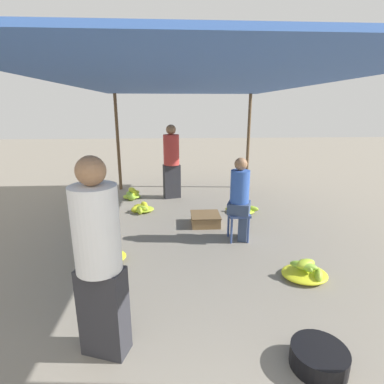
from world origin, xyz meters
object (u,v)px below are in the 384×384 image
at_px(basin_black, 319,358).
at_px(banana_pile_left_2, 142,208).
at_px(shopper_walking_mid, 172,161).
at_px(banana_pile_right_0, 306,271).
at_px(banana_pile_right_1, 242,209).
at_px(vendor_seated, 241,198).
at_px(banana_pile_left_1, 132,194).
at_px(crate_near, 205,219).
at_px(stool, 238,218).
at_px(vendor_foreground, 99,259).
at_px(banana_pile_left_0, 105,255).

distance_m(basin_black, banana_pile_left_2, 4.41).
bearing_deg(shopper_walking_mid, banana_pile_right_0, -64.99).
relative_size(basin_black, banana_pile_right_1, 0.68).
relative_size(vendor_seated, basin_black, 2.89).
xyz_separation_m(basin_black, shopper_walking_mid, (-1.24, 5.02, 0.81)).
relative_size(vendor_seated, banana_pile_left_2, 2.79).
xyz_separation_m(banana_pile_left_2, banana_pile_right_0, (2.34, -2.66, 0.01)).
bearing_deg(shopper_walking_mid, banana_pile_left_1, -178.65).
relative_size(banana_pile_left_2, banana_pile_right_1, 0.70).
height_order(banana_pile_right_0, crate_near, banana_pile_right_0).
distance_m(stool, banana_pile_left_1, 3.21).
distance_m(vendor_foreground, basin_black, 2.02).
xyz_separation_m(vendor_foreground, banana_pile_left_0, (-0.37, 1.67, -0.84)).
distance_m(vendor_seated, banana_pile_left_0, 2.23).
bearing_deg(banana_pile_left_0, stool, 16.04).
height_order(banana_pile_left_0, banana_pile_left_1, banana_pile_left_1).
bearing_deg(banana_pile_left_0, banana_pile_left_2, 81.05).
bearing_deg(banana_pile_left_1, banana_pile_left_0, -89.68).
relative_size(banana_pile_left_1, shopper_walking_mid, 0.30).
bearing_deg(vendor_seated, banana_pile_left_2, 140.16).
height_order(stool, shopper_walking_mid, shopper_walking_mid).
xyz_separation_m(stool, banana_pile_left_2, (-1.72, 1.46, -0.29)).
height_order(stool, banana_pile_right_0, stool).
bearing_deg(banana_pile_left_2, banana_pile_left_1, 108.78).
bearing_deg(banana_pile_right_1, basin_black, -93.14).
height_order(basin_black, banana_pile_left_1, banana_pile_left_1).
xyz_separation_m(stool, banana_pile_left_1, (-2.05, 2.45, -0.27)).
bearing_deg(banana_pile_right_0, banana_pile_left_0, 166.91).
relative_size(stool, banana_pile_left_2, 0.96).
bearing_deg(vendor_seated, banana_pile_right_1, 74.98).
bearing_deg(crate_near, basin_black, -79.16).
bearing_deg(vendor_seated, stool, -160.39).
distance_m(vendor_foreground, shopper_walking_mid, 4.76).
xyz_separation_m(basin_black, banana_pile_left_2, (-1.87, 4.00, -0.01)).
bearing_deg(banana_pile_right_1, shopper_walking_mid, 140.76).
relative_size(stool, basin_black, 0.99).
height_order(banana_pile_left_1, banana_pile_right_1, banana_pile_left_1).
bearing_deg(shopper_walking_mid, vendor_seated, -65.77).
relative_size(banana_pile_right_1, crate_near, 1.31).
xyz_separation_m(basin_black, banana_pile_right_1, (0.21, 3.83, -0.02)).
height_order(vendor_foreground, crate_near, vendor_foreground).
bearing_deg(banana_pile_left_1, shopper_walking_mid, 1.35).
bearing_deg(basin_black, shopper_walking_mid, 103.91).
relative_size(banana_pile_left_0, banana_pile_left_2, 1.21).
xyz_separation_m(vendor_seated, banana_pile_right_1, (0.34, 1.28, -0.65)).
bearing_deg(crate_near, banana_pile_right_0, -60.04).
xyz_separation_m(basin_black, banana_pile_right_0, (0.47, 1.34, 0.00)).
bearing_deg(basin_black, banana_pile_right_0, 70.58).
xyz_separation_m(banana_pile_right_0, banana_pile_right_1, (-0.26, 2.49, -0.02)).
distance_m(basin_black, crate_near, 3.29).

